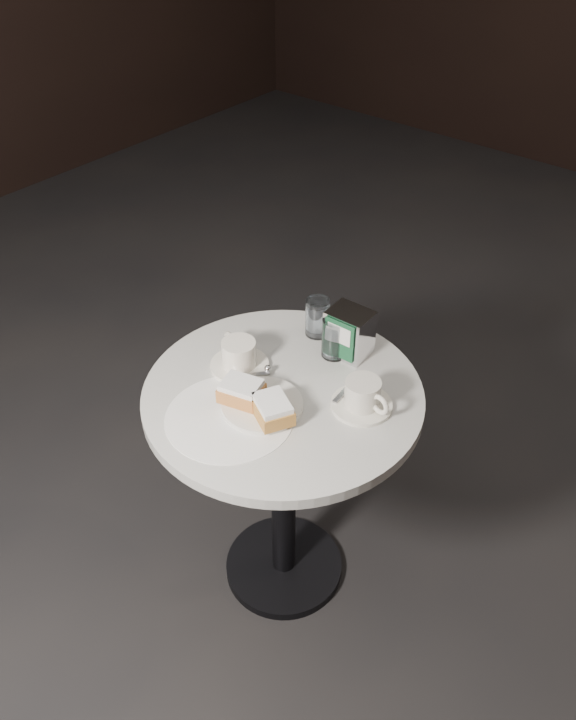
{
  "coord_description": "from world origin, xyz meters",
  "views": [
    {
      "loc": [
        0.84,
        -1.0,
        1.89
      ],
      "look_at": [
        0.0,
        0.02,
        0.83
      ],
      "focal_mm": 35.0,
      "sensor_mm": 36.0,
      "label": 1
    }
  ],
  "objects_px": {
    "coffee_cup_left": "(239,356)",
    "water_glass_right": "(335,338)",
    "beignet_plate": "(259,402)",
    "napkin_dispenser": "(349,333)",
    "cafe_table": "(283,446)",
    "water_glass_left": "(318,318)",
    "coffee_cup_right": "(363,396)"
  },
  "relations": [
    {
      "from": "cafe_table",
      "to": "water_glass_left",
      "type": "relative_size",
      "value": 6.94
    },
    {
      "from": "beignet_plate",
      "to": "coffee_cup_left",
      "type": "distance_m",
      "value": 0.17
    },
    {
      "from": "cafe_table",
      "to": "water_glass_left",
      "type": "xyz_separation_m",
      "value": [
        -0.08,
        0.24,
        0.25
      ]
    },
    {
      "from": "coffee_cup_left",
      "to": "napkin_dispenser",
      "type": "xyz_separation_m",
      "value": [
        0.18,
        0.23,
        0.03
      ]
    },
    {
      "from": "water_glass_right",
      "to": "coffee_cup_left",
      "type": "bearing_deg",
      "value": -128.77
    },
    {
      "from": "beignet_plate",
      "to": "coffee_cup_left",
      "type": "relative_size",
      "value": 1.1
    },
    {
      "from": "water_glass_left",
      "to": "napkin_dispenser",
      "type": "bearing_deg",
      "value": -7.92
    },
    {
      "from": "napkin_dispenser",
      "to": "cafe_table",
      "type": "bearing_deg",
      "value": -100.69
    },
    {
      "from": "coffee_cup_right",
      "to": "water_glass_right",
      "type": "distance_m",
      "value": 0.21
    },
    {
      "from": "cafe_table",
      "to": "coffee_cup_right",
      "type": "distance_m",
      "value": 0.31
    },
    {
      "from": "coffee_cup_left",
      "to": "coffee_cup_right",
      "type": "relative_size",
      "value": 1.16
    },
    {
      "from": "coffee_cup_right",
      "to": "napkin_dispenser",
      "type": "height_order",
      "value": "napkin_dispenser"
    },
    {
      "from": "napkin_dispenser",
      "to": "coffee_cup_right",
      "type": "bearing_deg",
      "value": -47.14
    },
    {
      "from": "coffee_cup_left",
      "to": "cafe_table",
      "type": "bearing_deg",
      "value": 22.7
    },
    {
      "from": "beignet_plate",
      "to": "napkin_dispenser",
      "type": "distance_m",
      "value": 0.32
    },
    {
      "from": "beignet_plate",
      "to": "water_glass_left",
      "type": "relative_size",
      "value": 2.03
    },
    {
      "from": "coffee_cup_left",
      "to": "napkin_dispenser",
      "type": "height_order",
      "value": "napkin_dispenser"
    },
    {
      "from": "coffee_cup_left",
      "to": "coffee_cup_right",
      "type": "height_order",
      "value": "coffee_cup_left"
    },
    {
      "from": "cafe_table",
      "to": "coffee_cup_left",
      "type": "bearing_deg",
      "value": 179.53
    },
    {
      "from": "cafe_table",
      "to": "water_glass_right",
      "type": "relative_size",
      "value": 6.71
    },
    {
      "from": "water_glass_right",
      "to": "water_glass_left",
      "type": "bearing_deg",
      "value": 153.53
    },
    {
      "from": "coffee_cup_left",
      "to": "beignet_plate",
      "type": "bearing_deg",
      "value": -8.3
    },
    {
      "from": "coffee_cup_left",
      "to": "water_glass_right",
      "type": "bearing_deg",
      "value": 74.39
    },
    {
      "from": "water_glass_right",
      "to": "cafe_table",
      "type": "bearing_deg",
      "value": -93.12
    },
    {
      "from": "water_glass_left",
      "to": "beignet_plate",
      "type": "bearing_deg",
      "value": -76.16
    },
    {
      "from": "water_glass_left",
      "to": "water_glass_right",
      "type": "height_order",
      "value": "water_glass_right"
    },
    {
      "from": "cafe_table",
      "to": "beignet_plate",
      "type": "distance_m",
      "value": 0.24
    },
    {
      "from": "cafe_table",
      "to": "beignet_plate",
      "type": "xyz_separation_m",
      "value": [
        0.0,
        -0.09,
        0.22
      ]
    },
    {
      "from": "coffee_cup_right",
      "to": "coffee_cup_left",
      "type": "bearing_deg",
      "value": -158.02
    },
    {
      "from": "beignet_plate",
      "to": "napkin_dispenser",
      "type": "relative_size",
      "value": 1.7
    },
    {
      "from": "cafe_table",
      "to": "napkin_dispenser",
      "type": "relative_size",
      "value": 5.8
    },
    {
      "from": "coffee_cup_left",
      "to": "napkin_dispenser",
      "type": "relative_size",
      "value": 1.55
    }
  ]
}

